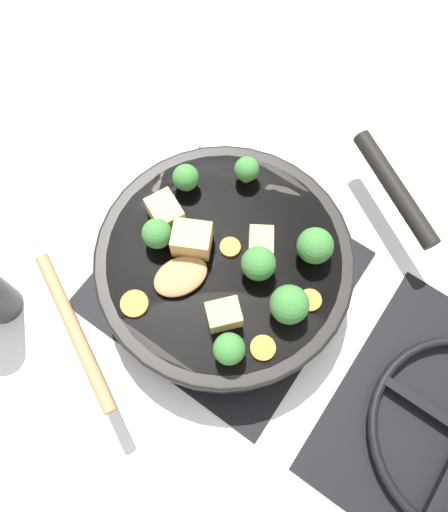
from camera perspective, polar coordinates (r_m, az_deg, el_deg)
name	(u,v)px	position (r m, az deg, el deg)	size (l,w,h in m)	color
ground_plane	(224,279)	(0.70, 0.00, -2.63)	(2.40, 2.40, 0.00)	silver
front_burner_grate	(224,276)	(0.69, 0.00, -2.30)	(0.31, 0.31, 0.03)	black
skillet_pan	(226,263)	(0.64, 0.18, -0.80)	(0.44, 0.38, 0.06)	black
wooden_spoon	(125,304)	(0.60, -11.27, -5.46)	(0.22, 0.19, 0.02)	#A87A4C
tofu_cube_center_large	(192,239)	(0.61, -3.69, 1.90)	(0.05, 0.04, 0.04)	tan
tofu_cube_near_handle	(261,243)	(0.61, 4.24, 1.46)	(0.04, 0.03, 0.03)	tan
tofu_cube_east_chunk	(168,210)	(0.63, -6.46, 5.28)	(0.04, 0.03, 0.03)	tan
tofu_cube_west_chunk	(224,315)	(0.58, -0.03, -6.73)	(0.04, 0.03, 0.03)	tan
broccoli_floret_near_spoon	(186,178)	(0.64, -4.39, 8.90)	(0.03, 0.03, 0.04)	#709956
broccoli_floret_center_top	(315,246)	(0.60, 10.36, 1.15)	(0.04, 0.04, 0.05)	#709956
broccoli_floret_east_rim	(157,234)	(0.61, -7.66, 2.53)	(0.04, 0.04, 0.04)	#709956
broccoli_floret_west_rim	(289,305)	(0.57, 7.48, -5.53)	(0.05, 0.05, 0.05)	#709956
broccoli_floret_north_edge	(258,264)	(0.58, 3.96, -0.87)	(0.04, 0.04, 0.05)	#709956
broccoli_floret_south_cluster	(229,349)	(0.56, 0.60, -10.58)	(0.04, 0.04, 0.04)	#709956
broccoli_floret_mid_floret	(247,170)	(0.65, 2.62, 9.83)	(0.03, 0.03, 0.04)	#709956
carrot_slice_orange_thin	(310,300)	(0.60, 9.80, -4.99)	(0.03, 0.03, 0.01)	orange
carrot_slice_near_center	(134,304)	(0.60, -10.20, -5.39)	(0.03, 0.03, 0.01)	orange
carrot_slice_edge_slice	(263,348)	(0.58, 4.47, -10.43)	(0.03, 0.03, 0.01)	orange
carrot_slice_under_broccoli	(231,247)	(0.62, 0.76, 0.99)	(0.03, 0.03, 0.01)	orange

